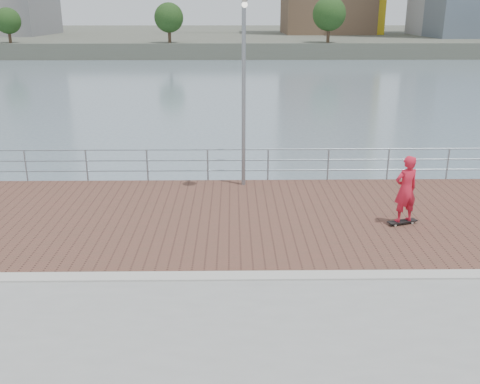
{
  "coord_description": "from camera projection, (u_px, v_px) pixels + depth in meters",
  "views": [
    {
      "loc": [
        -0.18,
        -10.49,
        5.59
      ],
      "look_at": [
        0.0,
        2.0,
        1.3
      ],
      "focal_mm": 40.0,
      "sensor_mm": 36.0,
      "label": 1
    }
  ],
  "objects": [
    {
      "name": "far_shore",
      "position": [
        233.0,
        37.0,
        127.81
      ],
      "size": [
        320.0,
        95.0,
        2.5
      ],
      "primitive_type": "cube",
      "color": "#4C5142",
      "rests_on": "ground"
    },
    {
      "name": "brick_lane",
      "position": [
        239.0,
        217.0,
        15.14
      ],
      "size": [
        40.0,
        6.8,
        0.02
      ],
      "primitive_type": "cube",
      "color": "brown",
      "rests_on": "seawall"
    },
    {
      "name": "skateboard",
      "position": [
        402.0,
        221.0,
        14.57
      ],
      "size": [
        0.87,
        0.47,
        0.1
      ],
      "rotation": [
        0.0,
        0.0,
        0.32
      ],
      "color": "black",
      "rests_on": "brick_lane"
    },
    {
      "name": "shoreline_trees",
      "position": [
        387.0,
        17.0,
        83.45
      ],
      "size": [
        169.84,
        5.19,
        6.92
      ],
      "color": "#473323",
      "rests_on": "far_shore"
    },
    {
      "name": "guardrail",
      "position": [
        238.0,
        161.0,
        18.13
      ],
      "size": [
        39.06,
        0.06,
        1.13
      ],
      "color": "#8C9EA8",
      "rests_on": "brick_lane"
    },
    {
      "name": "curb",
      "position": [
        241.0,
        276.0,
        11.73
      ],
      "size": [
        40.0,
        0.4,
        0.06
      ],
      "primitive_type": "cube",
      "color": "#B7B5AD",
      "rests_on": "seawall"
    },
    {
      "name": "street_lamp",
      "position": [
        244.0,
        46.0,
        15.97
      ],
      "size": [
        0.46,
        1.35,
        6.37
      ],
      "color": "gray",
      "rests_on": "brick_lane"
    },
    {
      "name": "water",
      "position": [
        241.0,
        354.0,
        12.39
      ],
      "size": [
        400.0,
        400.0,
        0.0
      ],
      "primitive_type": "plane",
      "color": "slate",
      "rests_on": "ground"
    },
    {
      "name": "skateboarder",
      "position": [
        406.0,
        189.0,
        14.26
      ],
      "size": [
        0.78,
        0.63,
        1.85
      ],
      "primitive_type": "imported",
      "rotation": [
        0.0,
        0.0,
        3.46
      ],
      "color": "red",
      "rests_on": "skateboard"
    }
  ]
}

